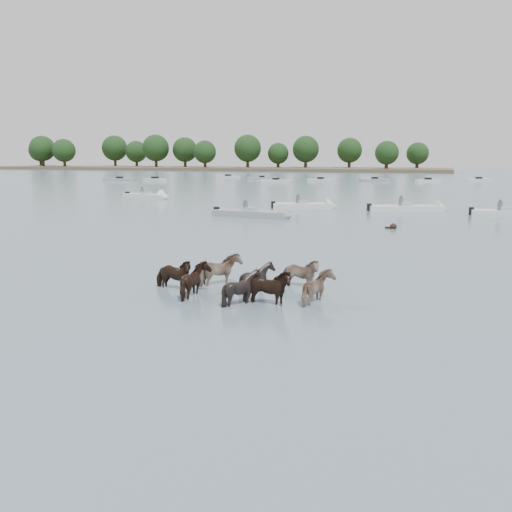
% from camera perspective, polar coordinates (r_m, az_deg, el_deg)
% --- Properties ---
extents(ground, '(400.00, 400.00, 0.00)m').
position_cam_1_polar(ground, '(18.24, -1.70, -3.42)').
color(ground, slate).
rests_on(ground, ground).
extents(shoreline, '(160.00, 30.00, 1.00)m').
position_cam_1_polar(shoreline, '(183.22, -5.79, 9.35)').
color(shoreline, '#4C4233').
rests_on(shoreline, ground).
extents(pony_herd, '(6.48, 3.72, 1.34)m').
position_cam_1_polar(pony_herd, '(17.25, -1.39, -2.85)').
color(pony_herd, black).
rests_on(pony_herd, ground).
extents(swimming_pony, '(0.72, 0.44, 0.44)m').
position_cam_1_polar(swimming_pony, '(34.25, 14.46, 3.04)').
color(swimming_pony, black).
rests_on(swimming_pony, ground).
extents(motorboat_a, '(5.73, 3.28, 1.92)m').
position_cam_1_polar(motorboat_a, '(46.22, 5.96, 5.36)').
color(motorboat_a, silver).
rests_on(motorboat_a, ground).
extents(motorboat_b, '(6.37, 2.10, 1.92)m').
position_cam_1_polar(motorboat_b, '(39.35, 0.47, 4.50)').
color(motorboat_b, gray).
rests_on(motorboat_b, ground).
extents(motorboat_c, '(6.65, 3.68, 1.92)m').
position_cam_1_polar(motorboat_c, '(45.77, 16.78, 4.91)').
color(motorboat_c, silver).
rests_on(motorboat_c, ground).
extents(motorboat_f, '(5.76, 2.37, 1.92)m').
position_cam_1_polar(motorboat_f, '(58.35, -11.18, 6.30)').
color(motorboat_f, silver).
rests_on(motorboat_f, ground).
extents(distant_flotilla, '(106.17, 22.58, 0.93)m').
position_cam_1_polar(distant_flotilla, '(94.24, 14.94, 7.74)').
color(distant_flotilla, gray).
rests_on(distant_flotilla, ground).
extents(treeline, '(148.74, 23.36, 12.29)m').
position_cam_1_polar(treeline, '(187.53, -8.42, 11.22)').
color(treeline, '#382619').
rests_on(treeline, ground).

